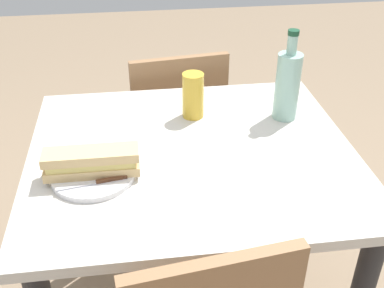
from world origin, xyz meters
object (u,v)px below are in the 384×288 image
(plate_near, at_px, (93,175))
(water_bottle, at_px, (287,84))
(baguette_sandwich_near, at_px, (92,162))
(knife_near, at_px, (96,182))
(chair_near, at_px, (175,129))
(beer_glass, at_px, (193,95))
(dining_table, at_px, (192,188))

(plate_near, distance_m, water_bottle, 0.66)
(baguette_sandwich_near, xyz_separation_m, knife_near, (-0.01, 0.05, -0.03))
(chair_near, relative_size, beer_glass, 5.83)
(baguette_sandwich_near, xyz_separation_m, water_bottle, (-0.60, -0.25, 0.07))
(knife_near, bearing_deg, dining_table, -151.48)
(dining_table, relative_size, water_bottle, 3.23)
(plate_near, height_order, water_bottle, water_bottle)
(dining_table, xyz_separation_m, knife_near, (0.26, 0.14, 0.16))
(baguette_sandwich_near, bearing_deg, water_bottle, -157.17)
(water_bottle, relative_size, beer_glass, 1.96)
(chair_near, xyz_separation_m, water_bottle, (-0.31, 0.45, 0.40))
(baguette_sandwich_near, bearing_deg, knife_near, 102.85)
(water_bottle, height_order, beer_glass, water_bottle)
(baguette_sandwich_near, height_order, water_bottle, water_bottle)
(plate_near, bearing_deg, knife_near, 102.85)
(dining_table, distance_m, chair_near, 0.63)
(beer_glass, bearing_deg, water_bottle, 171.07)
(dining_table, xyz_separation_m, beer_glass, (-0.03, -0.20, 0.21))
(dining_table, xyz_separation_m, chair_near, (-0.01, -0.61, -0.15))
(plate_near, relative_size, knife_near, 1.23)
(baguette_sandwich_near, relative_size, beer_glass, 1.67)
(baguette_sandwich_near, bearing_deg, chair_near, -112.09)
(chair_near, relative_size, water_bottle, 2.98)
(plate_near, xyz_separation_m, beer_glass, (-0.31, -0.30, 0.07))
(knife_near, relative_size, water_bottle, 0.62)
(water_bottle, distance_m, beer_glass, 0.30)
(chair_near, bearing_deg, baguette_sandwich_near, 67.91)
(dining_table, xyz_separation_m, baguette_sandwich_near, (0.28, 0.10, 0.19))
(water_bottle, bearing_deg, plate_near, 22.83)
(baguette_sandwich_near, xyz_separation_m, beer_glass, (-0.31, -0.30, 0.02))
(chair_near, bearing_deg, knife_near, 69.92)
(baguette_sandwich_near, distance_m, knife_near, 0.06)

